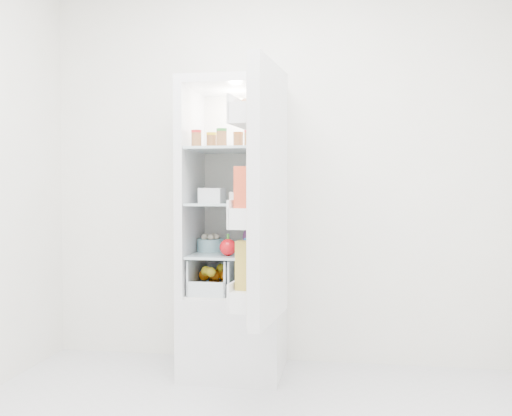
% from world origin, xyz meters
% --- Properties ---
extents(room_walls, '(3.02, 3.02, 2.61)m').
position_xyz_m(room_walls, '(0.00, 0.00, 1.59)').
color(room_walls, white).
rests_on(room_walls, ground).
extents(refrigerator, '(0.60, 0.60, 1.80)m').
position_xyz_m(refrigerator, '(-0.20, 1.25, 0.67)').
color(refrigerator, white).
rests_on(refrigerator, ground).
extents(shelf_low, '(0.49, 0.53, 0.01)m').
position_xyz_m(shelf_low, '(-0.20, 1.19, 0.74)').
color(shelf_low, silver).
rests_on(shelf_low, refrigerator).
extents(shelf_mid, '(0.49, 0.53, 0.02)m').
position_xyz_m(shelf_mid, '(-0.20, 1.19, 1.05)').
color(shelf_mid, silver).
rests_on(shelf_mid, refrigerator).
extents(shelf_top, '(0.49, 0.53, 0.02)m').
position_xyz_m(shelf_top, '(-0.20, 1.19, 1.38)').
color(shelf_top, silver).
rests_on(shelf_top, refrigerator).
extents(crisper_left, '(0.23, 0.46, 0.22)m').
position_xyz_m(crisper_left, '(-0.32, 1.19, 0.61)').
color(crisper_left, silver).
rests_on(crisper_left, refrigerator).
extents(crisper_right, '(0.23, 0.46, 0.22)m').
position_xyz_m(crisper_right, '(-0.08, 1.19, 0.61)').
color(crisper_right, silver).
rests_on(crisper_right, refrigerator).
extents(condiment_jars, '(0.38, 0.16, 0.08)m').
position_xyz_m(condiment_jars, '(-0.24, 1.07, 1.43)').
color(condiment_jars, '#B21919').
rests_on(condiment_jars, shelf_top).
extents(squeeze_bottle, '(0.07, 0.07, 0.19)m').
position_xyz_m(squeeze_bottle, '(0.01, 1.35, 1.48)').
color(squeeze_bottle, white).
rests_on(squeeze_bottle, shelf_top).
extents(tub_white, '(0.15, 0.15, 0.09)m').
position_xyz_m(tub_white, '(-0.33, 1.14, 1.10)').
color(tub_white, white).
rests_on(tub_white, shelf_mid).
extents(tub_cream, '(0.13, 0.13, 0.07)m').
position_xyz_m(tub_cream, '(-0.14, 1.03, 1.09)').
color(tub_cream, silver).
rests_on(tub_cream, shelf_mid).
extents(tin_red, '(0.10, 0.10, 0.05)m').
position_xyz_m(tin_red, '(-0.01, 1.11, 1.08)').
color(tin_red, red).
rests_on(tin_red, shelf_mid).
extents(foil_tray, '(0.16, 0.13, 0.04)m').
position_xyz_m(foil_tray, '(-0.36, 1.33, 1.08)').
color(foil_tray, silver).
rests_on(foil_tray, shelf_mid).
extents(tub_green, '(0.15, 0.17, 0.08)m').
position_xyz_m(tub_green, '(-0.03, 1.31, 1.10)').
color(tub_green, '#449745').
rests_on(tub_green, shelf_mid).
extents(red_cabbage, '(0.18, 0.18, 0.18)m').
position_xyz_m(red_cabbage, '(-0.07, 1.26, 0.84)').
color(red_cabbage, '#4F1B46').
rests_on(red_cabbage, shelf_low).
extents(bell_pepper, '(0.10, 0.10, 0.10)m').
position_xyz_m(bell_pepper, '(-0.20, 1.03, 0.80)').
color(bell_pepper, red).
rests_on(bell_pepper, shelf_low).
extents(mushroom_bowl, '(0.22, 0.22, 0.08)m').
position_xyz_m(mushroom_bowl, '(-0.36, 1.25, 0.79)').
color(mushroom_bowl, '#93CDDC').
rests_on(mushroom_bowl, shelf_low).
extents(salad_bag, '(0.10, 0.10, 0.10)m').
position_xyz_m(salad_bag, '(-0.03, 0.98, 0.80)').
color(salad_bag, beige).
rests_on(salad_bag, shelf_low).
extents(citrus_pile, '(0.20, 0.31, 0.16)m').
position_xyz_m(citrus_pile, '(-0.33, 1.15, 0.59)').
color(citrus_pile, orange).
rests_on(citrus_pile, refrigerator).
extents(veg_pile, '(0.16, 0.30, 0.10)m').
position_xyz_m(veg_pile, '(-0.07, 1.18, 0.56)').
color(veg_pile, '#24521B').
rests_on(veg_pile, refrigerator).
extents(fridge_door, '(0.23, 0.60, 1.30)m').
position_xyz_m(fridge_door, '(0.07, 0.61, 1.09)').
color(fridge_door, white).
rests_on(fridge_door, refrigerator).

